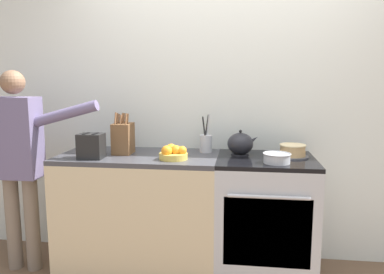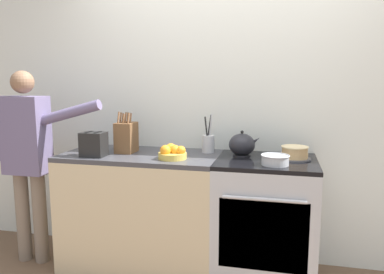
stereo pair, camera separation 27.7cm
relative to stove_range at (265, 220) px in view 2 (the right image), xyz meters
name	(u,v)px [view 2 (the right image)]	position (x,y,z in m)	size (l,w,h in m)	color
wall_back	(232,103)	(-0.30, 0.34, 0.84)	(8.00, 0.04, 2.60)	silver
counter_cabinet	(142,210)	(-0.96, 0.00, 0.00)	(1.21, 0.63, 0.91)	beige
stove_range	(265,220)	(0.00, 0.00, 0.00)	(0.72, 0.66, 0.91)	#B7BABF
layer_cake	(295,153)	(0.20, 0.06, 0.50)	(0.23, 0.23, 0.10)	#4C4C51
tea_kettle	(242,145)	(-0.19, 0.11, 0.54)	(0.24, 0.20, 0.19)	#232328
mixing_bowl	(275,160)	(0.06, -0.16, 0.49)	(0.19, 0.19, 0.07)	#B7BABF
knife_block	(126,137)	(-1.09, 0.03, 0.58)	(0.14, 0.18, 0.33)	brown
utensil_crock	(208,143)	(-0.46, 0.17, 0.53)	(0.10, 0.10, 0.30)	#B7BABF
fruit_bowl	(172,153)	(-0.67, -0.13, 0.50)	(0.21, 0.21, 0.11)	gold
toaster	(94,144)	(-1.27, -0.18, 0.55)	(0.19, 0.14, 0.19)	black
person_baker	(28,151)	(-1.86, -0.15, 0.47)	(0.91, 0.20, 1.56)	#7A6B5B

